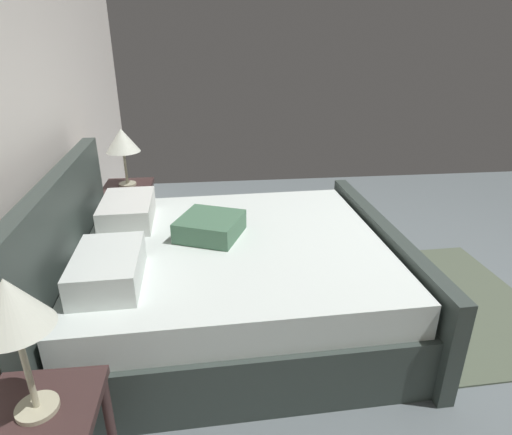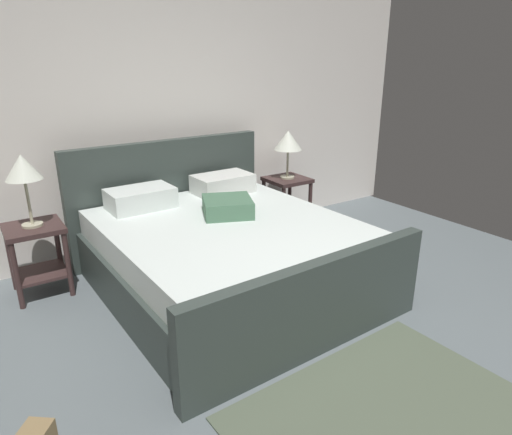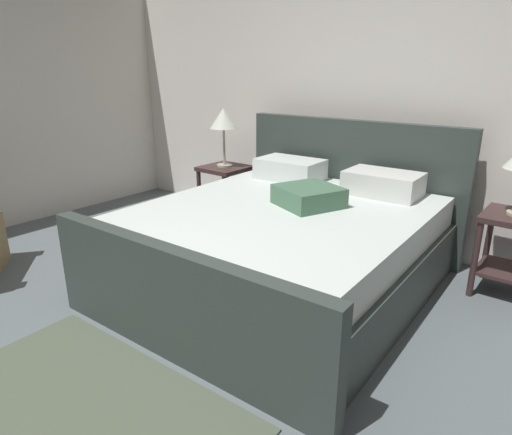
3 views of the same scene
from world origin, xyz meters
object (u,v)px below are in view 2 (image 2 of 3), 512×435
Objects in this scene: bed at (224,251)px; table_lamp_right at (288,141)px; nightstand_left at (37,248)px; table_lamp_left at (23,170)px; nightstand_right at (287,195)px.

table_lamp_right is (1.32, 0.87, 0.67)m from bed.
bed is 1.72m from table_lamp_right.
table_lamp_right is at bearing 33.15° from bed.
bed reaches higher than table_lamp_right.
bed is 1.53m from nightstand_left.
table_lamp_right reaches higher than nightstand_left.
table_lamp_right is 0.91× the size of table_lamp_left.
bed is 3.87× the size of nightstand_left.
bed is at bearing -146.85° from nightstand_right.
bed is 4.36× the size of table_lamp_right.
bed is 3.98× the size of table_lamp_left.
table_lamp_left is (-1.32, 0.78, 0.72)m from bed.
nightstand_right is at bearing 33.15° from bed.
table_lamp_left is at bearing 149.60° from bed.
nightstand_left is (-2.65, -0.09, -0.61)m from table_lamp_right.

